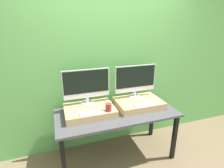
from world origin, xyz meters
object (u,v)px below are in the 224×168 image
(monitor_right, at_px, (135,80))
(monitor_left, at_px, (87,85))
(keyboard_right, at_px, (145,105))
(mug, at_px, (108,107))
(keyboard_left, at_px, (92,113))

(monitor_right, bearing_deg, monitor_left, 180.00)
(monitor_right, height_order, keyboard_right, monitor_right)
(mug, bearing_deg, keyboard_right, 0.00)
(keyboard_right, bearing_deg, keyboard_left, 180.00)
(keyboard_right, bearing_deg, monitor_right, 90.00)
(mug, relative_size, keyboard_right, 0.33)
(keyboard_left, relative_size, mug, 3.05)
(mug, bearing_deg, monitor_right, 31.15)
(monitor_left, xyz_separation_m, mug, (0.21, -0.31, -0.22))
(monitor_right, bearing_deg, mug, -148.85)
(mug, xyz_separation_m, monitor_right, (0.52, 0.31, 0.22))
(mug, distance_m, monitor_right, 0.64)
(keyboard_left, bearing_deg, monitor_right, 23.25)
(keyboard_left, bearing_deg, keyboard_right, 0.00)
(keyboard_left, distance_m, keyboard_right, 0.72)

